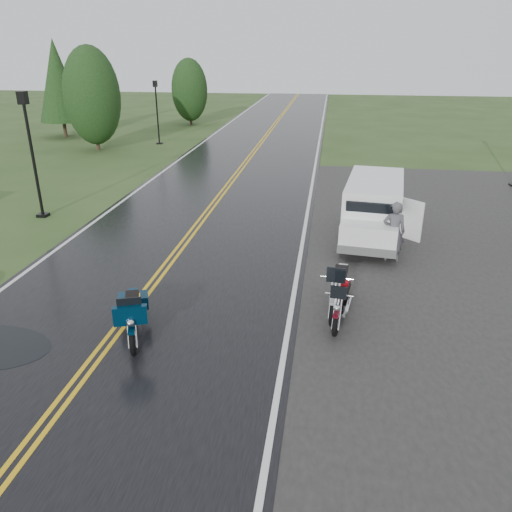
{
  "coord_description": "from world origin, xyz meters",
  "views": [
    {
      "loc": [
        4.49,
        -9.55,
        5.93
      ],
      "look_at": [
        2.8,
        2.0,
        1.0
      ],
      "focal_mm": 35.0,
      "sensor_mm": 36.0,
      "label": 1
    }
  ],
  "objects_px": {
    "van_white": "(345,222)",
    "lamp_post_near_left": "(33,156)",
    "lamp_post_far_left": "(157,113)",
    "motorcycle_teal": "(132,330)",
    "motorcycle_silver": "(334,301)",
    "person_at_van": "(394,232)",
    "motorcycle_red": "(336,315)"
  },
  "relations": [
    {
      "from": "person_at_van",
      "to": "lamp_post_near_left",
      "type": "distance_m",
      "value": 12.83
    },
    {
      "from": "motorcycle_teal",
      "to": "van_white",
      "type": "height_order",
      "value": "van_white"
    },
    {
      "from": "van_white",
      "to": "lamp_post_near_left",
      "type": "height_order",
      "value": "lamp_post_near_left"
    },
    {
      "from": "motorcycle_teal",
      "to": "van_white",
      "type": "xyz_separation_m",
      "value": [
        4.35,
        6.39,
        0.34
      ]
    },
    {
      "from": "person_at_van",
      "to": "lamp_post_far_left",
      "type": "distance_m",
      "value": 21.86
    },
    {
      "from": "lamp_post_far_left",
      "to": "van_white",
      "type": "bearing_deg",
      "value": -55.67
    },
    {
      "from": "motorcycle_silver",
      "to": "lamp_post_far_left",
      "type": "bearing_deg",
      "value": 124.49
    },
    {
      "from": "motorcycle_red",
      "to": "lamp_post_near_left",
      "type": "xyz_separation_m",
      "value": [
        -10.89,
        6.95,
        1.71
      ]
    },
    {
      "from": "motorcycle_teal",
      "to": "lamp_post_near_left",
      "type": "height_order",
      "value": "lamp_post_near_left"
    },
    {
      "from": "motorcycle_silver",
      "to": "person_at_van",
      "type": "relative_size",
      "value": 1.28
    },
    {
      "from": "motorcycle_teal",
      "to": "lamp_post_near_left",
      "type": "bearing_deg",
      "value": 109.23
    },
    {
      "from": "motorcycle_silver",
      "to": "person_at_van",
      "type": "distance_m",
      "value": 4.46
    },
    {
      "from": "motorcycle_silver",
      "to": "lamp_post_far_left",
      "type": "xyz_separation_m",
      "value": [
        -11.31,
        21.65,
        1.3
      ]
    },
    {
      "from": "person_at_van",
      "to": "van_white",
      "type": "bearing_deg",
      "value": -17.92
    },
    {
      "from": "motorcycle_silver",
      "to": "van_white",
      "type": "distance_m",
      "value": 4.66
    },
    {
      "from": "motorcycle_red",
      "to": "motorcycle_teal",
      "type": "height_order",
      "value": "motorcycle_teal"
    },
    {
      "from": "motorcycle_teal",
      "to": "person_at_van",
      "type": "bearing_deg",
      "value": 25.53
    },
    {
      "from": "van_white",
      "to": "lamp_post_near_left",
      "type": "relative_size",
      "value": 1.08
    },
    {
      "from": "lamp_post_near_left",
      "to": "lamp_post_far_left",
      "type": "bearing_deg",
      "value": 91.86
    },
    {
      "from": "lamp_post_near_left",
      "to": "lamp_post_far_left",
      "type": "height_order",
      "value": "lamp_post_near_left"
    },
    {
      "from": "van_white",
      "to": "motorcycle_red",
      "type": "bearing_deg",
      "value": -85.54
    },
    {
      "from": "motorcycle_silver",
      "to": "person_at_van",
      "type": "bearing_deg",
      "value": 74.41
    },
    {
      "from": "motorcycle_red",
      "to": "person_at_van",
      "type": "height_order",
      "value": "person_at_van"
    },
    {
      "from": "motorcycle_red",
      "to": "motorcycle_silver",
      "type": "xyz_separation_m",
      "value": [
        -0.06,
        0.41,
        0.12
      ]
    },
    {
      "from": "motorcycle_red",
      "to": "motorcycle_silver",
      "type": "height_order",
      "value": "motorcycle_silver"
    },
    {
      "from": "motorcycle_teal",
      "to": "lamp_post_far_left",
      "type": "distance_m",
      "value": 24.54
    },
    {
      "from": "motorcycle_teal",
      "to": "person_at_van",
      "type": "relative_size",
      "value": 1.17
    },
    {
      "from": "motorcycle_red",
      "to": "person_at_van",
      "type": "distance_m",
      "value": 4.83
    },
    {
      "from": "motorcycle_silver",
      "to": "lamp_post_far_left",
      "type": "relative_size",
      "value": 0.58
    },
    {
      "from": "person_at_van",
      "to": "motorcycle_silver",
      "type": "bearing_deg",
      "value": 70.15
    },
    {
      "from": "motorcycle_red",
      "to": "van_white",
      "type": "height_order",
      "value": "van_white"
    },
    {
      "from": "motorcycle_silver",
      "to": "motorcycle_red",
      "type": "bearing_deg",
      "value": -74.37
    }
  ]
}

